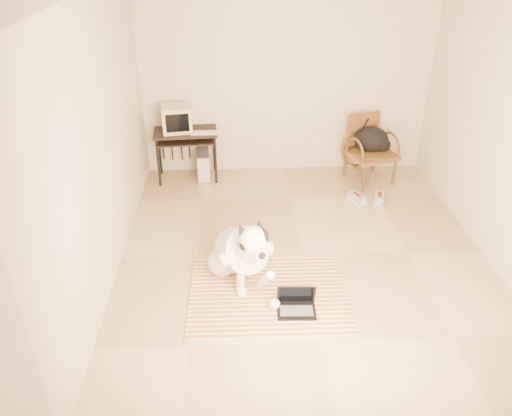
{
  "coord_description": "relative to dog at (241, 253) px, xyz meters",
  "views": [
    {
      "loc": [
        -0.74,
        -4.51,
        3.22
      ],
      "look_at": [
        -0.54,
        -0.38,
        0.83
      ],
      "focal_mm": 35.0,
      "sensor_mm": 36.0,
      "label": 1
    }
  ],
  "objects": [
    {
      "name": "laptop",
      "position": [
        0.5,
        -0.48,
        -0.27
      ],
      "size": [
        0.37,
        0.28,
        0.25
      ],
      "color": "black",
      "rests_on": "rug"
    },
    {
      "name": "floor",
      "position": [
        0.69,
        0.42,
        -0.35
      ],
      "size": [
        4.5,
        4.5,
        0.0
      ],
      "primitive_type": "plane",
      "color": "tan",
      "rests_on": "ground"
    },
    {
      "name": "wall_front",
      "position": [
        0.69,
        -1.83,
        1.0
      ],
      "size": [
        4.5,
        0.0,
        4.5
      ],
      "primitive_type": "plane",
      "rotation": [
        -1.57,
        0.0,
        0.0
      ],
      "color": "beige",
      "rests_on": "floor"
    },
    {
      "name": "backpack",
      "position": [
        1.87,
        2.28,
        0.23
      ],
      "size": [
        0.51,
        0.39,
        0.35
      ],
      "color": "black",
      "rests_on": "rattan_chair"
    },
    {
      "name": "pc_tower",
      "position": [
        -0.5,
        2.41,
        -0.15
      ],
      "size": [
        0.21,
        0.43,
        0.39
      ],
      "color": "#4D4D4F",
      "rests_on": "floor"
    },
    {
      "name": "rug",
      "position": [
        0.26,
        -0.25,
        -0.34
      ],
      "size": [
        1.57,
        1.2,
        0.02
      ],
      "color": "#C0601E",
      "rests_on": "floor"
    },
    {
      "name": "dog",
      "position": [
        0.0,
        0.0,
        0.0
      ],
      "size": [
        0.7,
        1.08,
        0.88
      ],
      "color": "white",
      "rests_on": "rug"
    },
    {
      "name": "sneaker_right",
      "position": [
        1.84,
        1.58,
        -0.3
      ],
      "size": [
        0.2,
        0.32,
        0.1
      ],
      "color": "silver",
      "rests_on": "floor"
    },
    {
      "name": "sneaker_left",
      "position": [
        1.56,
        1.59,
        -0.3
      ],
      "size": [
        0.22,
        0.32,
        0.11
      ],
      "color": "silver",
      "rests_on": "floor"
    },
    {
      "name": "rattan_chair",
      "position": [
        1.83,
        2.26,
        0.1
      ],
      "size": [
        0.75,
        0.74,
        0.9
      ],
      "color": "brown",
      "rests_on": "floor"
    },
    {
      "name": "desk_keyboard",
      "position": [
        -0.45,
        2.3,
        0.38
      ],
      "size": [
        0.36,
        0.14,
        0.02
      ],
      "primitive_type": "cube",
      "rotation": [
        0.0,
        0.0,
        -0.02
      ],
      "color": "beige",
      "rests_on": "computer_desk"
    },
    {
      "name": "computer_desk",
      "position": [
        -0.72,
        2.39,
        0.27
      ],
      "size": [
        0.89,
        0.54,
        0.72
      ],
      "color": "black",
      "rests_on": "floor"
    },
    {
      "name": "wall_left",
      "position": [
        -1.31,
        0.42,
        1.0
      ],
      "size": [
        0.0,
        4.5,
        4.5
      ],
      "primitive_type": "plane",
      "rotation": [
        1.57,
        0.0,
        1.57
      ],
      "color": "beige",
      "rests_on": "floor"
    },
    {
      "name": "crt_monitor",
      "position": [
        -0.82,
        2.42,
        0.54
      ],
      "size": [
        0.44,
        0.43,
        0.35
      ],
      "color": "beige",
      "rests_on": "computer_desk"
    },
    {
      "name": "wall_back",
      "position": [
        0.69,
        2.67,
        1.0
      ],
      "size": [
        4.5,
        0.0,
        4.5
      ],
      "primitive_type": "plane",
      "rotation": [
        1.57,
        0.0,
        0.0
      ],
      "color": "beige",
      "rests_on": "floor"
    },
    {
      "name": "wall_right",
      "position": [
        2.69,
        0.42,
        1.0
      ],
      "size": [
        0.0,
        4.5,
        4.5
      ],
      "primitive_type": "plane",
      "rotation": [
        1.57,
        0.0,
        -1.57
      ],
      "color": "beige",
      "rests_on": "floor"
    }
  ]
}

